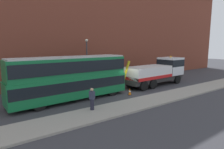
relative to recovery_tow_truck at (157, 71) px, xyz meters
The scene contains 8 objects.
ground_plane 5.90m from the recovery_tow_truck, behind, with size 120.00×120.00×0.00m, color #38383D.
near_kerb 7.43m from the recovery_tow_truck, 140.94° to the right, with size 60.00×2.80×0.15m, color gray.
building_facade 10.89m from the recovery_tow_truck, 129.29° to the left, with size 60.00×1.50×16.00m.
recovery_tow_truck is the anchor object (origin of this frame).
double_decker_bus 11.77m from the recovery_tow_truck, behind, with size 11.14×3.08×4.06m.
pedestrian_onlooker 12.39m from the recovery_tow_truck, 161.93° to the right, with size 0.43×0.48×1.71m.
traffic_cone_near_bus 6.60m from the recovery_tow_truck, 163.96° to the right, with size 0.36×0.36×0.72m.
street_lamp 9.11m from the recovery_tow_truck, 148.50° to the left, with size 0.36×0.36×5.83m.
Camera 1 is at (-12.91, -15.61, 5.05)m, focal length 30.04 mm.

